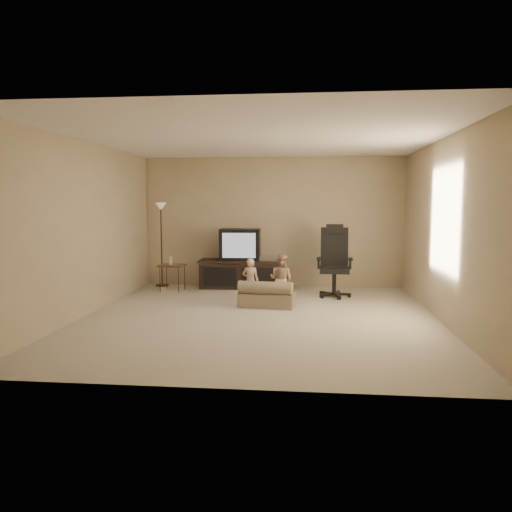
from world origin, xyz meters
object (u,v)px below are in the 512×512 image
Objects in this scene: office_chair at (334,271)px; floor_lamp at (161,225)px; child_sofa at (267,296)px; toddler_right at (281,279)px; side_table at (172,265)px; tv_stand at (241,263)px; toddler_left at (250,281)px.

office_chair is 3.47m from floor_lamp.
toddler_right is at bearing 60.68° from child_sofa.
office_chair is 1.52m from child_sofa.
floor_lamp is 2.02× the size of toddler_right.
side_table is 2.27m from child_sofa.
tv_stand is at bearing 159.02° from office_chair.
toddler_left is (-1.37, -0.81, -0.08)m from office_chair.
child_sofa is at bearing -135.62° from office_chair.
side_table is 0.82× the size of toddler_right.
side_table is 1.91m from toddler_left.
tv_stand reaches higher than toddler_right.
office_chair is 1.56× the size of toddler_right.
office_chair reaches higher than tv_stand.
side_table is (-1.22, -0.47, 0.00)m from tv_stand.
side_table is at bearing -27.88° from toddler_left.
toddler_left is at bearing -147.85° from office_chair.
floor_lamp is at bearing 123.60° from side_table.
toddler_right is (0.49, 0.08, 0.03)m from toddler_left.
tv_stand is 0.99× the size of floor_lamp.
side_table is at bearing -2.31° from toddler_right.
floor_lamp reaches higher than toddler_left.
tv_stand is 2.16× the size of toddler_left.
floor_lamp is 3.02m from child_sofa.
toddler_left is 0.92× the size of toddler_right.
floor_lamp is at bearing -33.45° from toddler_left.
tv_stand is 1.28× the size of office_chair.
tv_stand reaches higher than child_sofa.
toddler_left is at bearing -33.89° from side_table.
toddler_left is (0.37, -1.53, -0.10)m from tv_stand.
child_sofa is (-1.09, -1.01, -0.28)m from office_chair.
toddler_left is at bearing 32.67° from toddler_right.
child_sofa is (2.21, -1.79, -1.02)m from floor_lamp.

